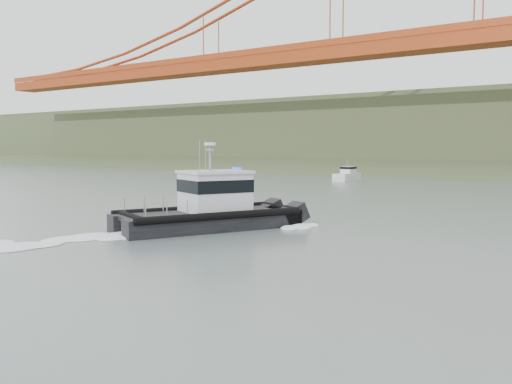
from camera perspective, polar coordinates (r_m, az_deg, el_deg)
ground at (r=28.55m, az=-10.24°, el=-5.88°), size 400.00×400.00×0.00m
patrol_boat at (r=35.82m, az=-4.63°, el=-1.45°), size 8.41×12.24×5.59m
motorboat at (r=87.98m, az=9.11°, el=1.68°), size 2.45×6.31×3.41m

